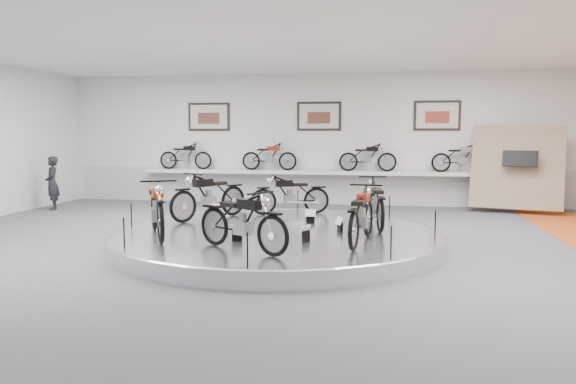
% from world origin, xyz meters
% --- Properties ---
extents(floor, '(16.00, 16.00, 0.00)m').
position_xyz_m(floor, '(0.00, 0.00, 0.00)').
color(floor, '#4C4C4E').
rests_on(floor, ground).
extents(ceiling, '(16.00, 16.00, 0.00)m').
position_xyz_m(ceiling, '(0.00, 0.00, 4.00)').
color(ceiling, white).
rests_on(ceiling, wall_back).
extents(wall_back, '(16.00, 0.00, 16.00)m').
position_xyz_m(wall_back, '(0.00, 7.00, 2.00)').
color(wall_back, silver).
rests_on(wall_back, floor).
extents(wall_front, '(16.00, 0.00, 16.00)m').
position_xyz_m(wall_front, '(0.00, -7.00, 2.00)').
color(wall_front, silver).
rests_on(wall_front, floor).
extents(dado_band, '(15.68, 0.04, 1.10)m').
position_xyz_m(dado_band, '(0.00, 6.98, 0.55)').
color(dado_band, '#BCBCBA').
rests_on(dado_band, floor).
extents(display_platform, '(6.40, 6.40, 0.30)m').
position_xyz_m(display_platform, '(0.00, 0.30, 0.15)').
color(display_platform, silver).
rests_on(display_platform, floor).
extents(platform_rim, '(6.40, 6.40, 0.10)m').
position_xyz_m(platform_rim, '(0.00, 0.30, 0.27)').
color(platform_rim, '#B2B2BA').
rests_on(platform_rim, display_platform).
extents(shelf, '(11.00, 0.55, 0.10)m').
position_xyz_m(shelf, '(0.00, 6.70, 1.00)').
color(shelf, silver).
rests_on(shelf, wall_back).
extents(poster_left, '(1.35, 0.06, 0.88)m').
position_xyz_m(poster_left, '(-3.50, 6.96, 2.70)').
color(poster_left, beige).
rests_on(poster_left, wall_back).
extents(poster_center, '(1.35, 0.06, 0.88)m').
position_xyz_m(poster_center, '(0.00, 6.96, 2.70)').
color(poster_center, beige).
rests_on(poster_center, wall_back).
extents(poster_right, '(1.35, 0.06, 0.88)m').
position_xyz_m(poster_right, '(3.50, 6.96, 2.70)').
color(poster_right, beige).
rests_on(poster_right, wall_back).
extents(display_panel, '(2.56, 1.52, 2.30)m').
position_xyz_m(display_panel, '(5.60, 6.10, 1.25)').
color(display_panel, '#A08068').
rests_on(display_panel, floor).
extents(shelf_bike_a, '(1.22, 0.43, 0.73)m').
position_xyz_m(shelf_bike_a, '(-4.20, 6.70, 1.42)').
color(shelf_bike_a, black).
rests_on(shelf_bike_a, shelf).
extents(shelf_bike_b, '(1.22, 0.43, 0.73)m').
position_xyz_m(shelf_bike_b, '(-1.50, 6.70, 1.42)').
color(shelf_bike_b, maroon).
rests_on(shelf_bike_b, shelf).
extents(shelf_bike_c, '(1.22, 0.43, 0.73)m').
position_xyz_m(shelf_bike_c, '(1.50, 6.70, 1.42)').
color(shelf_bike_c, black).
rests_on(shelf_bike_c, shelf).
extents(shelf_bike_d, '(1.22, 0.43, 0.73)m').
position_xyz_m(shelf_bike_d, '(4.20, 6.70, 1.42)').
color(shelf_bike_d, '#A1A1A5').
rests_on(shelf_bike_d, shelf).
extents(bike_a, '(0.88, 1.78, 1.00)m').
position_xyz_m(bike_a, '(1.85, 1.12, 0.80)').
color(bike_a, '#A1A1A5').
rests_on(bike_a, display_platform).
extents(bike_b, '(1.68, 1.10, 0.93)m').
position_xyz_m(bike_b, '(-0.14, 2.58, 0.77)').
color(bike_b, black).
rests_on(bike_b, display_platform).
extents(bike_c, '(1.48, 1.84, 1.05)m').
position_xyz_m(bike_c, '(-1.76, 1.53, 0.82)').
color(bike_c, black).
rests_on(bike_c, display_platform).
extents(bike_d, '(1.42, 1.92, 1.08)m').
position_xyz_m(bike_d, '(-2.05, -0.63, 0.84)').
color(bike_d, '#BD2500').
rests_on(bike_d, display_platform).
extents(bike_e, '(1.74, 1.37, 0.99)m').
position_xyz_m(bike_e, '(-0.20, -1.58, 0.79)').
color(bike_e, black).
rests_on(bike_e, display_platform).
extents(bike_f, '(0.82, 1.75, 0.99)m').
position_xyz_m(bike_f, '(1.65, -0.62, 0.79)').
color(bike_f, maroon).
rests_on(bike_f, display_platform).
extents(visitor, '(0.60, 0.67, 1.53)m').
position_xyz_m(visitor, '(-7.32, 4.32, 0.77)').
color(visitor, black).
rests_on(visitor, floor).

